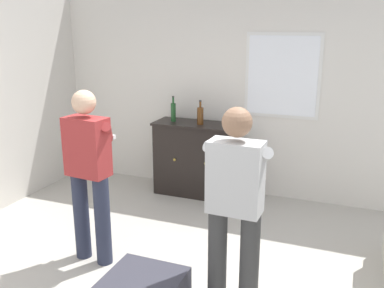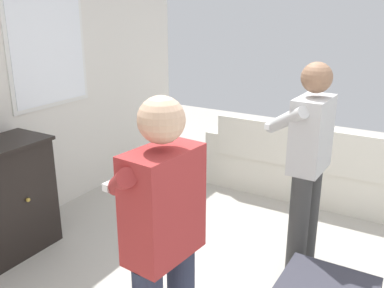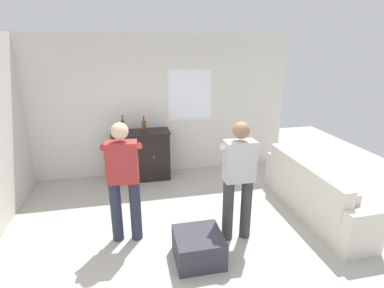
% 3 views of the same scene
% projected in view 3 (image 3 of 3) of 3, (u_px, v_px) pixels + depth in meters
% --- Properties ---
extents(ground, '(10.40, 10.40, 0.00)m').
position_uv_depth(ground, '(191.00, 245.00, 4.07)').
color(ground, '#B2ADA3').
extents(wall_back_with_window, '(5.20, 0.15, 2.80)m').
position_uv_depth(wall_back_with_window, '(165.00, 106.00, 6.09)').
color(wall_back_with_window, silver).
rests_on(wall_back_with_window, ground).
extents(couch, '(0.57, 2.30, 0.87)m').
position_uv_depth(couch, '(311.00, 193.00, 4.76)').
color(couch, silver).
rests_on(couch, ground).
extents(sideboard_cabinet, '(1.12, 0.49, 0.99)m').
position_uv_depth(sideboard_cabinet, '(142.00, 155.00, 5.94)').
color(sideboard_cabinet, black).
rests_on(sideboard_cabinet, ground).
extents(bottle_wine_green, '(0.08, 0.08, 0.32)m').
position_uv_depth(bottle_wine_green, '(144.00, 126.00, 5.72)').
color(bottle_wine_green, '#593314').
rests_on(bottle_wine_green, sideboard_cabinet).
extents(bottle_liquor_amber, '(0.07, 0.07, 0.34)m').
position_uv_depth(bottle_liquor_amber, '(123.00, 126.00, 5.67)').
color(bottle_liquor_amber, '#1E4C23').
rests_on(bottle_liquor_amber, sideboard_cabinet).
extents(ottoman, '(0.59, 0.59, 0.36)m').
position_uv_depth(ottoman, '(198.00, 247.00, 3.75)').
color(ottoman, '#33333D').
rests_on(ottoman, ground).
extents(person_standing_left, '(0.56, 0.49, 1.68)m').
position_uv_depth(person_standing_left, '(123.00, 177.00, 3.93)').
color(person_standing_left, '#282D42').
rests_on(person_standing_left, ground).
extents(person_standing_right, '(0.56, 0.48, 1.68)m').
position_uv_depth(person_standing_right, '(238.00, 176.00, 3.96)').
color(person_standing_right, '#383838').
rests_on(person_standing_right, ground).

